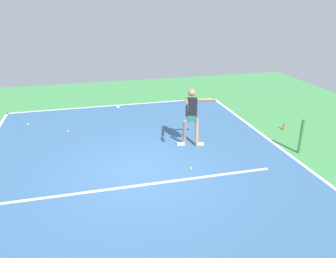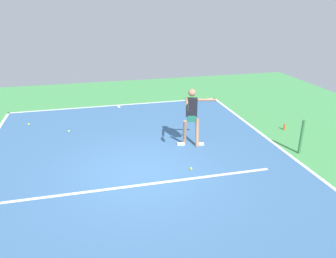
{
  "view_description": "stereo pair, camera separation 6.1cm",
  "coord_description": "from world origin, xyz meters",
  "px_view_note": "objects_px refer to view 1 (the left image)",
  "views": [
    {
      "loc": [
        1.21,
        7.73,
        4.37
      ],
      "look_at": [
        -0.91,
        -0.68,
        0.9
      ],
      "focal_mm": 35.0,
      "sensor_mm": 36.0,
      "label": 1
    },
    {
      "loc": [
        1.16,
        7.75,
        4.37
      ],
      "look_at": [
        -0.91,
        -0.68,
        0.9
      ],
      "focal_mm": 35.0,
      "sensor_mm": 36.0,
      "label": 2
    }
  ],
  "objects_px": {
    "tennis_ball_centre_court": "(28,125)",
    "water_bottle": "(284,127)",
    "net_post": "(301,137)",
    "tennis_ball_near_player": "(68,131)",
    "tennis_ball_by_baseline": "(191,168)",
    "tennis_player": "(192,113)"
  },
  "relations": [
    {
      "from": "tennis_player",
      "to": "tennis_ball_by_baseline",
      "type": "distance_m",
      "value": 1.91
    },
    {
      "from": "net_post",
      "to": "tennis_player",
      "type": "xyz_separation_m",
      "value": [
        3.02,
        -1.32,
        0.55
      ]
    },
    {
      "from": "tennis_player",
      "to": "tennis_ball_near_player",
      "type": "distance_m",
      "value": 4.49
    },
    {
      "from": "tennis_ball_near_player",
      "to": "tennis_ball_centre_court",
      "type": "bearing_deg",
      "value": -35.81
    },
    {
      "from": "net_post",
      "to": "water_bottle",
      "type": "bearing_deg",
      "value": -109.26
    },
    {
      "from": "tennis_ball_centre_court",
      "to": "water_bottle",
      "type": "distance_m",
      "value": 9.35
    },
    {
      "from": "tennis_player",
      "to": "water_bottle",
      "type": "xyz_separation_m",
      "value": [
        -3.65,
        -0.49,
        -0.97
      ]
    },
    {
      "from": "tennis_player",
      "to": "tennis_ball_near_player",
      "type": "height_order",
      "value": "tennis_player"
    },
    {
      "from": "tennis_player",
      "to": "net_post",
      "type": "bearing_deg",
      "value": 170.07
    },
    {
      "from": "tennis_ball_centre_court",
      "to": "tennis_ball_by_baseline",
      "type": "xyz_separation_m",
      "value": [
        -4.82,
        4.7,
        0.0
      ]
    },
    {
      "from": "tennis_ball_centre_court",
      "to": "tennis_ball_near_player",
      "type": "distance_m",
      "value": 1.82
    },
    {
      "from": "tennis_ball_by_baseline",
      "to": "tennis_ball_centre_court",
      "type": "bearing_deg",
      "value": -44.24
    },
    {
      "from": "tennis_ball_near_player",
      "to": "water_bottle",
      "type": "bearing_deg",
      "value": 167.78
    },
    {
      "from": "net_post",
      "to": "water_bottle",
      "type": "distance_m",
      "value": 1.96
    },
    {
      "from": "net_post",
      "to": "tennis_ball_centre_court",
      "type": "distance_m",
      "value": 9.47
    },
    {
      "from": "net_post",
      "to": "tennis_ball_centre_court",
      "type": "xyz_separation_m",
      "value": [
        8.32,
        -4.49,
        -0.5
      ]
    },
    {
      "from": "net_post",
      "to": "tennis_ball_near_player",
      "type": "relative_size",
      "value": 16.21
    },
    {
      "from": "tennis_player",
      "to": "water_bottle",
      "type": "bearing_deg",
      "value": -158.67
    },
    {
      "from": "tennis_ball_near_player",
      "to": "tennis_ball_by_baseline",
      "type": "bearing_deg",
      "value": 132.67
    },
    {
      "from": "tennis_player",
      "to": "tennis_ball_by_baseline",
      "type": "relative_size",
      "value": 28.21
    },
    {
      "from": "net_post",
      "to": "tennis_ball_by_baseline",
      "type": "bearing_deg",
      "value": 3.33
    },
    {
      "from": "net_post",
      "to": "tennis_ball_by_baseline",
      "type": "distance_m",
      "value": 3.54
    }
  ]
}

